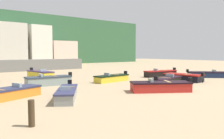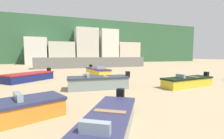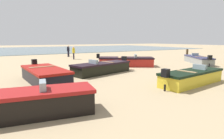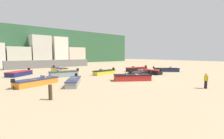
{
  "view_description": "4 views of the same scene",
  "coord_description": "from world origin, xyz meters",
  "px_view_note": "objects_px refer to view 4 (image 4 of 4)",
  "views": [
    {
      "loc": [
        -16.24,
        -12.09,
        3.25
      ],
      "look_at": [
        1.63,
        10.21,
        1.18
      ],
      "focal_mm": 36.6,
      "sensor_mm": 36.0,
      "label": 1
    },
    {
      "loc": [
        -10.0,
        -1.68,
        2.49
      ],
      "look_at": [
        -4.87,
        12.43,
        1.14
      ],
      "focal_mm": 25.64,
      "sensor_mm": 36.0,
      "label": 2
    },
    {
      "loc": [
        8.72,
        14.43,
        2.43
      ],
      "look_at": [
        2.87,
        4.45,
        0.58
      ],
      "focal_mm": 29.77,
      "sensor_mm": 36.0,
      "label": 3
    },
    {
      "loc": [
        -16.62,
        -14.45,
        3.51
      ],
      "look_at": [
        2.34,
        8.9,
        0.67
      ],
      "focal_mm": 25.04,
      "sensor_mm": 36.0,
      "label": 4
    }
  ],
  "objects_px": {
    "boat_yellow_8": "(104,72)",
    "mooring_post_near_water": "(50,92)",
    "boat_black_0": "(137,69)",
    "boat_grey_2": "(74,82)",
    "boat_navy_9": "(20,73)",
    "boat_navy_3": "(166,70)",
    "boat_black_4": "(138,74)",
    "beach_walker_foreground": "(206,79)",
    "boat_yellow_1": "(59,70)",
    "boat_grey_6": "(64,74)",
    "boat_red_5": "(132,77)",
    "boat_orange_7": "(37,82)",
    "boat_black_10": "(150,72)"
  },
  "relations": [
    {
      "from": "boat_yellow_8",
      "to": "mooring_post_near_water",
      "type": "relative_size",
      "value": 4.02
    },
    {
      "from": "boat_yellow_8",
      "to": "mooring_post_near_water",
      "type": "xyz_separation_m",
      "value": [
        -12.67,
        -10.15,
        0.2
      ]
    },
    {
      "from": "boat_black_0",
      "to": "boat_grey_2",
      "type": "bearing_deg",
      "value": 118.07
    },
    {
      "from": "boat_navy_9",
      "to": "mooring_post_near_water",
      "type": "height_order",
      "value": "mooring_post_near_water"
    },
    {
      "from": "boat_navy_3",
      "to": "boat_black_4",
      "type": "distance_m",
      "value": 10.18
    },
    {
      "from": "boat_grey_2",
      "to": "beach_walker_foreground",
      "type": "distance_m",
      "value": 14.4
    },
    {
      "from": "boat_yellow_1",
      "to": "boat_navy_9",
      "type": "height_order",
      "value": "boat_yellow_1"
    },
    {
      "from": "boat_navy_9",
      "to": "beach_walker_foreground",
      "type": "bearing_deg",
      "value": 166.15
    },
    {
      "from": "mooring_post_near_water",
      "to": "boat_grey_6",
      "type": "bearing_deg",
      "value": 63.67
    },
    {
      "from": "boat_red_5",
      "to": "beach_walker_foreground",
      "type": "bearing_deg",
      "value": -132.98
    },
    {
      "from": "boat_grey_2",
      "to": "boat_yellow_8",
      "type": "distance_m",
      "value": 10.24
    },
    {
      "from": "boat_orange_7",
      "to": "mooring_post_near_water",
      "type": "bearing_deg",
      "value": -26.56
    },
    {
      "from": "boat_red_5",
      "to": "boat_grey_6",
      "type": "relative_size",
      "value": 1.08
    },
    {
      "from": "boat_yellow_1",
      "to": "boat_orange_7",
      "type": "bearing_deg",
      "value": 52.65
    },
    {
      "from": "boat_black_0",
      "to": "boat_orange_7",
      "type": "height_order",
      "value": "boat_black_0"
    },
    {
      "from": "boat_yellow_1",
      "to": "boat_navy_9",
      "type": "bearing_deg",
      "value": 0.67
    },
    {
      "from": "boat_yellow_8",
      "to": "boat_navy_3",
      "type": "bearing_deg",
      "value": -115.48
    },
    {
      "from": "boat_red_5",
      "to": "boat_navy_9",
      "type": "height_order",
      "value": "boat_red_5"
    },
    {
      "from": "boat_yellow_8",
      "to": "boat_black_10",
      "type": "relative_size",
      "value": 1.01
    },
    {
      "from": "boat_black_4",
      "to": "boat_grey_2",
      "type": "bearing_deg",
      "value": -104.46
    },
    {
      "from": "boat_black_0",
      "to": "boat_orange_7",
      "type": "xyz_separation_m",
      "value": [
        -20.7,
        -3.29,
        -0.04
      ]
    },
    {
      "from": "boat_yellow_8",
      "to": "beach_walker_foreground",
      "type": "xyz_separation_m",
      "value": [
        1.25,
        -16.15,
        0.56
      ]
    },
    {
      "from": "boat_grey_2",
      "to": "boat_red_5",
      "type": "xyz_separation_m",
      "value": [
        7.61,
        -2.14,
        0.04
      ]
    },
    {
      "from": "boat_black_0",
      "to": "boat_grey_6",
      "type": "distance_m",
      "value": 15.59
    },
    {
      "from": "boat_grey_2",
      "to": "boat_yellow_8",
      "type": "bearing_deg",
      "value": -113.99
    },
    {
      "from": "boat_yellow_1",
      "to": "mooring_post_near_water",
      "type": "xyz_separation_m",
      "value": [
        -7.58,
        -18.49,
        0.1
      ]
    },
    {
      "from": "boat_navy_3",
      "to": "boat_navy_9",
      "type": "bearing_deg",
      "value": -72.12
    },
    {
      "from": "boat_grey_2",
      "to": "boat_orange_7",
      "type": "xyz_separation_m",
      "value": [
        -3.41,
        2.48,
        0.01
      ]
    },
    {
      "from": "mooring_post_near_water",
      "to": "boat_black_4",
      "type": "bearing_deg",
      "value": 16.64
    },
    {
      "from": "boat_black_0",
      "to": "boat_yellow_1",
      "type": "distance_m",
      "value": 16.05
    },
    {
      "from": "boat_black_0",
      "to": "boat_grey_6",
      "type": "bearing_deg",
      "value": 93.8
    },
    {
      "from": "boat_black_0",
      "to": "beach_walker_foreground",
      "type": "height_order",
      "value": "beach_walker_foreground"
    },
    {
      "from": "boat_black_10",
      "to": "boat_red_5",
      "type": "bearing_deg",
      "value": -163.86
    },
    {
      "from": "boat_navy_9",
      "to": "boat_yellow_8",
      "type": "bearing_deg",
      "value": -165.01
    },
    {
      "from": "boat_black_10",
      "to": "boat_navy_9",
      "type": "bearing_deg",
      "value": 142.12
    },
    {
      "from": "boat_navy_3",
      "to": "boat_grey_6",
      "type": "relative_size",
      "value": 1.01
    },
    {
      "from": "boat_grey_2",
      "to": "boat_black_10",
      "type": "bearing_deg",
      "value": -143.72
    },
    {
      "from": "boat_yellow_1",
      "to": "boat_red_5",
      "type": "relative_size",
      "value": 0.97
    },
    {
      "from": "boat_black_4",
      "to": "boat_red_5",
      "type": "height_order",
      "value": "boat_red_5"
    },
    {
      "from": "mooring_post_near_water",
      "to": "boat_navy_9",
      "type": "bearing_deg",
      "value": 88.25
    },
    {
      "from": "boat_black_0",
      "to": "boat_black_10",
      "type": "xyz_separation_m",
      "value": [
        -1.8,
        -4.82,
        -0.02
      ]
    },
    {
      "from": "boat_yellow_1",
      "to": "boat_navy_3",
      "type": "relative_size",
      "value": 1.03
    },
    {
      "from": "boat_yellow_1",
      "to": "beach_walker_foreground",
      "type": "xyz_separation_m",
      "value": [
        6.33,
        -24.49,
        0.46
      ]
    },
    {
      "from": "boat_grey_2",
      "to": "boat_black_4",
      "type": "xyz_separation_m",
      "value": [
        11.27,
        0.06,
        0.02
      ]
    },
    {
      "from": "boat_black_0",
      "to": "boat_black_4",
      "type": "relative_size",
      "value": 1.04
    },
    {
      "from": "boat_grey_6",
      "to": "mooring_post_near_water",
      "type": "bearing_deg",
      "value": 159.11
    },
    {
      "from": "boat_grey_2",
      "to": "boat_yellow_8",
      "type": "xyz_separation_m",
      "value": [
        8.57,
        5.62,
        0.01
      ]
    },
    {
      "from": "boat_navy_3",
      "to": "boat_orange_7",
      "type": "xyz_separation_m",
      "value": [
        -24.79,
        1.25,
        0.01
      ]
    },
    {
      "from": "boat_grey_6",
      "to": "mooring_post_near_water",
      "type": "distance_m",
      "value": 13.25
    },
    {
      "from": "boat_orange_7",
      "to": "mooring_post_near_water",
      "type": "relative_size",
      "value": 4.4
    }
  ]
}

